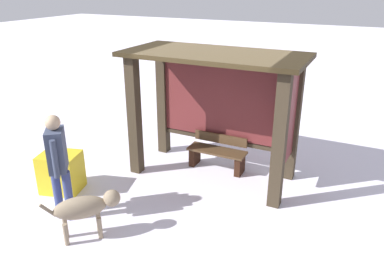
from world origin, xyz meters
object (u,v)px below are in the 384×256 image
at_px(person_walking, 58,159).
at_px(dog, 85,207).
at_px(bus_shelter, 221,93).
at_px(grit_bin, 61,172).
at_px(bench_left_inside, 217,154).

relative_size(person_walking, dog, 2.04).
xyz_separation_m(bus_shelter, grit_bin, (-2.37, -1.98, -1.33)).
height_order(bench_left_inside, person_walking, person_walking).
bearing_deg(bench_left_inside, grit_bin, -137.44).
relative_size(bench_left_inside, person_walking, 0.68).
distance_m(person_walking, dog, 0.93).
height_order(bus_shelter, bench_left_inside, bus_shelter).
bearing_deg(bus_shelter, dog, -109.25).
bearing_deg(grit_bin, bench_left_inside, 42.56).
xyz_separation_m(bus_shelter, dog, (-1.00, -2.87, -1.17)).
distance_m(bus_shelter, grit_bin, 3.36).
xyz_separation_m(person_walking, dog, (0.72, -0.26, -0.53)).
bearing_deg(bus_shelter, bench_left_inside, 125.66).
bearing_deg(bench_left_inside, dog, -106.99).
distance_m(bus_shelter, bench_left_inside, 1.38).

